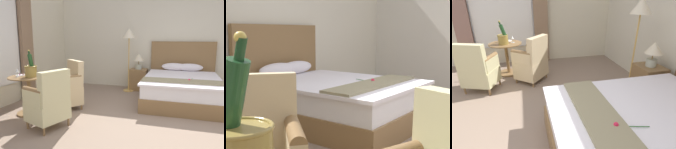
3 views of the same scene
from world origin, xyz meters
The scene contains 3 objects.
wall_headboard_side centered at (0.00, 2.93, 1.47)m, with size 6.76×0.12×2.94m.
bed centered at (0.24, 1.79, 0.33)m, with size 1.65×2.21×1.33m.
champagne_bucket centered at (-2.43, 0.03, 0.87)m, with size 0.23×0.23×0.50m.
Camera 2 is at (-3.00, -0.80, 1.23)m, focal length 50.00 mm.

